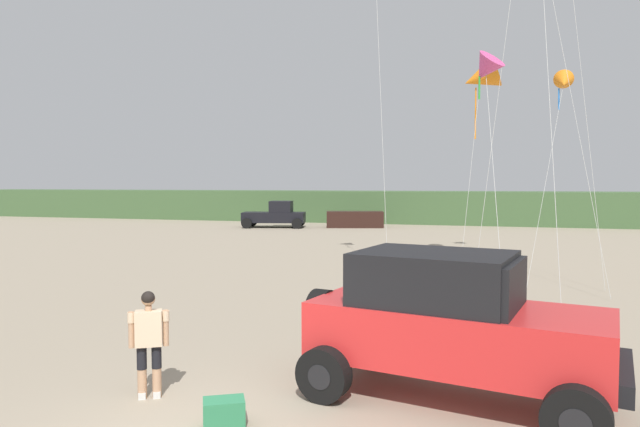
% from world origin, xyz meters
% --- Properties ---
extents(dune_ridge, '(90.00, 6.27, 2.62)m').
position_xyz_m(dune_ridge, '(-2.15, 41.39, 1.31)').
color(dune_ridge, '#426038').
rests_on(dune_ridge, ground_plane).
extents(jeep, '(5.01, 3.19, 2.26)m').
position_xyz_m(jeep, '(3.20, 2.13, 1.20)').
color(jeep, red).
rests_on(jeep, ground_plane).
extents(person_watching, '(0.56, 0.44, 1.67)m').
position_xyz_m(person_watching, '(-1.29, 0.87, 0.94)').
color(person_watching, tan).
rests_on(person_watching, ground_plane).
extents(cooler_box, '(0.66, 0.58, 0.38)m').
position_xyz_m(cooler_box, '(0.28, 0.23, 0.19)').
color(cooler_box, '#2D7F51').
rests_on(cooler_box, ground_plane).
extents(distant_pickup, '(4.89, 3.23, 1.98)m').
position_xyz_m(distant_pickup, '(-11.23, 32.68, 0.94)').
color(distant_pickup, black).
rests_on(distant_pickup, ground_plane).
extents(distant_sedan, '(4.49, 2.71, 1.20)m').
position_xyz_m(distant_sedan, '(-5.58, 34.43, 0.60)').
color(distant_sedan, black).
rests_on(distant_sedan, ground_plane).
extents(kite_pink_ribbon, '(1.80, 4.37, 7.39)m').
position_xyz_m(kite_pink_ribbon, '(6.35, 15.41, 6.93)').
color(kite_pink_ribbon, orange).
rests_on(kite_pink_ribbon, ground_plane).
extents(kite_purple_stunt, '(1.20, 4.06, 6.88)m').
position_xyz_m(kite_purple_stunt, '(3.64, 9.11, 6.34)').
color(kite_purple_stunt, '#E04C93').
rests_on(kite_purple_stunt, ground_plane).
extents(kite_red_delta, '(1.45, 2.60, 7.77)m').
position_xyz_m(kite_red_delta, '(3.47, 14.36, 7.06)').
color(kite_red_delta, orange).
rests_on(kite_red_delta, ground_plane).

